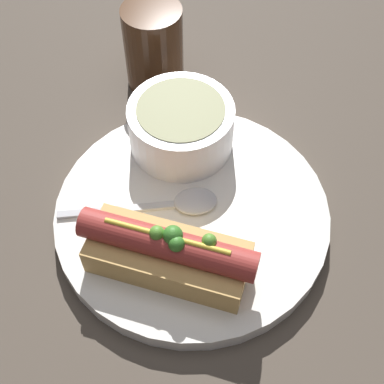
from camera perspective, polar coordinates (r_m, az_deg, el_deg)
The scene contains 6 objects.
ground_plane at distance 0.55m, azimuth 0.00°, elevation -2.96°, with size 4.00×4.00×0.00m, color #4C4238.
dinner_plate at distance 0.54m, azimuth 0.00°, elevation -2.41°, with size 0.27×0.27×0.02m.
hot_dog at distance 0.48m, azimuth -2.55°, elevation -6.47°, with size 0.16×0.08×0.06m.
soup_bowl at distance 0.56m, azimuth -1.17°, elevation 7.18°, with size 0.11×0.11×0.05m.
spoon at distance 0.53m, azimuth -1.38°, elevation -1.20°, with size 0.14×0.10×0.01m.
drinking_glass at distance 0.65m, azimuth -4.11°, elevation 15.13°, with size 0.07×0.07×0.10m.
Camera 1 is at (0.13, -0.26, 0.46)m, focal length 50.00 mm.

